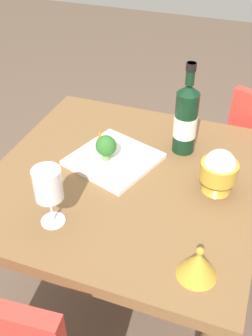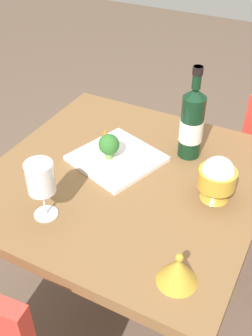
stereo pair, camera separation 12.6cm
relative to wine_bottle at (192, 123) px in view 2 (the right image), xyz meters
The scene contains 9 objects.
ground_plane 0.90m from the wine_bottle, 123.78° to the right, with size 8.00×8.00×0.00m, color brown.
dining_table 0.32m from the wine_bottle, 123.78° to the right, with size 0.83×0.83×0.74m.
wine_bottle is the anchor object (origin of this frame).
wine_glass 0.52m from the wine_bottle, 118.83° to the right, with size 0.08×0.08×0.18m.
rice_bowl 0.23m from the wine_bottle, 50.04° to the right, with size 0.11×0.11×0.14m.
rice_bowl_lid 0.53m from the wine_bottle, 72.49° to the right, with size 0.10×0.10×0.09m.
serving_plate 0.27m from the wine_bottle, 144.07° to the right, with size 0.32×0.32×0.02m.
broccoli_floret 0.27m from the wine_bottle, 143.79° to the right, with size 0.07×0.07×0.09m.
carrot_garnish_left 0.29m from the wine_bottle, 158.57° to the right, with size 0.03×0.03×0.07m.
Camera 2 is at (0.46, -0.89, 1.54)m, focal length 43.52 mm.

